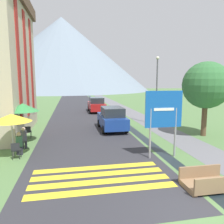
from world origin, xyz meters
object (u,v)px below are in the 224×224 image
object	(u,v)px
cafe_chair_middle	(15,137)
streetlamp	(157,85)
cafe_umbrella_middle_green	(23,107)
road_sign	(164,115)
footbridge	(208,182)
parked_car_far	(96,105)
cafe_chair_nearest	(16,149)
parked_car_near	(112,118)
tree_by_path	(206,85)
person_seated_near	(19,142)
person_seated_far	(24,137)
cafe_umbrella_front_yellow	(11,118)
cafe_chair_far_left	(28,131)

from	to	relation	value
cafe_chair_middle	streetlamp	xyz separation A→B (m)	(10.77, 4.52, 2.95)
cafe_umbrella_middle_green	road_sign	bearing A→B (deg)	-28.19
road_sign	footbridge	size ratio (longest dim) A/B	1.98
parked_car_far	cafe_chair_nearest	bearing A→B (deg)	-110.37
parked_car_near	tree_by_path	bearing A→B (deg)	-26.89
person_seated_near	streetlamp	world-z (taller)	streetlamp
footbridge	tree_by_path	size ratio (longest dim) A/B	0.33
road_sign	person_seated_far	world-z (taller)	road_sign
footbridge	person_seated_far	xyz separation A→B (m)	(-7.45, 6.17, 0.47)
cafe_umbrella_front_yellow	streetlamp	world-z (taller)	streetlamp
cafe_chair_nearest	tree_by_path	size ratio (longest dim) A/B	0.16
tree_by_path	cafe_umbrella_middle_green	bearing A→B (deg)	178.44
parked_car_near	tree_by_path	distance (m)	7.23
cafe_umbrella_front_yellow	streetlamp	distance (m)	12.35
cafe_chair_nearest	person_seated_near	distance (m)	0.66
cafe_chair_nearest	tree_by_path	world-z (taller)	tree_by_path
parked_car_near	parked_car_far	xyz separation A→B (m)	(-0.02, 10.20, 0.00)
footbridge	cafe_chair_nearest	xyz separation A→B (m)	(-7.48, 4.43, 0.29)
road_sign	person_seated_near	size ratio (longest dim) A/B	2.77
cafe_chair_middle	person_seated_far	world-z (taller)	person_seated_far
parked_car_far	cafe_chair_middle	bearing A→B (deg)	-116.02
footbridge	cafe_umbrella_middle_green	world-z (taller)	cafe_umbrella_middle_green
parked_car_far	cafe_umbrella_front_yellow	bearing A→B (deg)	-111.75
person_seated_near	tree_by_path	world-z (taller)	tree_by_path
parked_car_far	cafe_chair_far_left	xyz separation A→B (m)	(-6.02, -11.78, -0.40)
parked_car_near	cafe_chair_middle	size ratio (longest dim) A/B	4.94
cafe_chair_nearest	streetlamp	bearing A→B (deg)	21.05
cafe_umbrella_front_yellow	person_seated_near	xyz separation A→B (m)	(0.26, 0.17, -1.34)
cafe_chair_middle	cafe_chair_far_left	size ratio (longest dim) A/B	1.00
parked_car_near	parked_car_far	distance (m)	10.20
cafe_chair_middle	person_seated_near	world-z (taller)	person_seated_near
parked_car_near	footbridge	bearing A→B (deg)	-80.91
road_sign	person_seated_near	world-z (taller)	road_sign
person_seated_far	cafe_chair_middle	bearing A→B (deg)	131.52
parked_car_far	cafe_chair_middle	world-z (taller)	parked_car_far
cafe_chair_far_left	streetlamp	size ratio (longest dim) A/B	0.14
cafe_chair_nearest	streetlamp	xyz separation A→B (m)	(10.13, 7.00, 2.95)
cafe_chair_nearest	cafe_chair_far_left	xyz separation A→B (m)	(-0.16, 3.99, 0.00)
parked_car_near	streetlamp	bearing A→B (deg)	18.54
parked_car_far	cafe_chair_nearest	world-z (taller)	parked_car_far
cafe_umbrella_front_yellow	cafe_chair_nearest	bearing A→B (deg)	-62.58
parked_car_near	cafe_umbrella_front_yellow	distance (m)	8.05
parked_car_far	person_seated_far	bearing A→B (deg)	-112.55
parked_car_far	person_seated_near	distance (m)	16.23
footbridge	parked_car_far	xyz separation A→B (m)	(-1.62, 20.21, 0.69)
person_seated_far	streetlamp	world-z (taller)	streetlamp
parked_car_near	cafe_umbrella_middle_green	xyz separation A→B (m)	(-6.04, -2.72, 1.34)
cafe_umbrella_front_yellow	streetlamp	xyz separation A→B (m)	(10.38, 6.53, 1.45)
footbridge	person_seated_near	world-z (taller)	person_seated_near
road_sign	cafe_chair_far_left	world-z (taller)	road_sign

